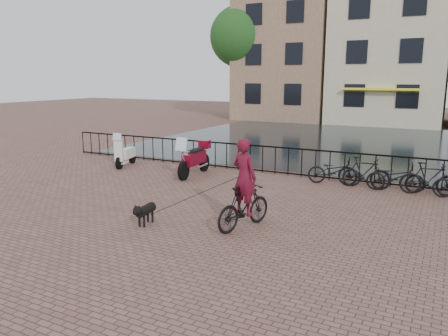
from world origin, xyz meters
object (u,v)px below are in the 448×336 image
at_px(cyclist, 244,189).
at_px(scooter, 126,148).
at_px(motorcycle, 194,155).
at_px(dog, 146,213).

relative_size(cyclist, scooter, 1.55).
bearing_deg(motorcycle, dog, -75.33).
xyz_separation_m(cyclist, motorcycle, (-3.97, 4.28, -0.19)).
height_order(cyclist, dog, cyclist).
bearing_deg(scooter, dog, -61.63).
xyz_separation_m(dog, motorcycle, (-1.76, 5.13, 0.47)).
xyz_separation_m(motorcycle, scooter, (-3.30, 0.18, -0.05)).
xyz_separation_m(dog, scooter, (-5.06, 5.30, 0.43)).
relative_size(cyclist, motorcycle, 1.15).
bearing_deg(scooter, motorcycle, -18.37).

